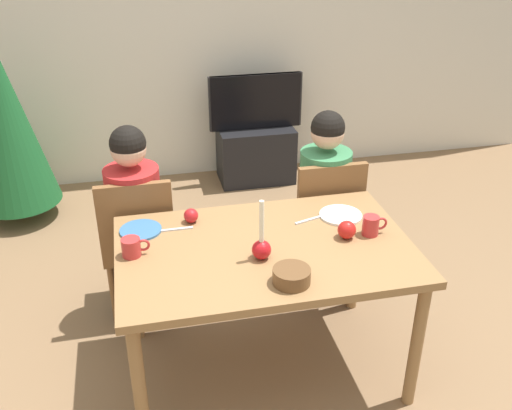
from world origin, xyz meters
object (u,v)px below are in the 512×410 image
object	(u,v)px
plate_left	(141,230)
mug_right	(372,226)
person_left_child	(137,227)
tv_stand	(256,154)
mug_left	(132,247)
chair_left	(138,239)
bowl_walnuts	(292,276)
person_right_child	(323,207)
apple_by_left_plate	(191,216)
candle_centerpiece	(261,246)
plate_right	(341,215)
tv	(256,102)
apple_near_candle	(347,230)
dining_table	(265,261)
chair_right	(324,218)
christmas_tree	(4,119)

from	to	relation	value
plate_left	mug_right	xyz separation A→B (m)	(1.10, -0.28, 0.04)
person_left_child	tv_stand	size ratio (longest dim) A/B	1.83
person_left_child	mug_right	size ratio (longest dim) A/B	9.29
mug_left	mug_right	size ratio (longest dim) A/B	1.04
chair_left	bowl_walnuts	distance (m)	1.15
person_left_child	person_right_child	xyz separation A→B (m)	(1.10, 0.00, 0.00)
mug_left	apple_by_left_plate	size ratio (longest dim) A/B	1.76
candle_centerpiece	mug_right	world-z (taller)	candle_centerpiece
person_right_child	plate_right	world-z (taller)	person_right_child
tv	apple_near_candle	size ratio (longest dim) A/B	8.79
chair_left	apple_near_candle	xyz separation A→B (m)	(0.99, -0.61, 0.28)
person_right_child	candle_centerpiece	bearing A→B (deg)	-126.88
person_left_child	apple_by_left_plate	world-z (taller)	person_left_child
person_right_child	dining_table	bearing A→B (deg)	-128.57
tv_stand	tv	xyz separation A→B (m)	(-0.00, 0.00, 0.47)
bowl_walnuts	apple_near_candle	world-z (taller)	apple_near_candle
chair_right	tv	bearing A→B (deg)	91.61
apple_near_candle	christmas_tree	bearing A→B (deg)	132.69
christmas_tree	person_right_child	bearing A→B (deg)	-34.92
dining_table	tv	distance (m)	2.35
candle_centerpiece	mug_right	size ratio (longest dim) A/B	2.34
tv	plate_right	size ratio (longest dim) A/B	3.58
person_left_child	mug_right	world-z (taller)	person_left_child
plate_left	apple_near_candle	distance (m)	1.01
tv	plate_right	world-z (taller)	tv
candle_centerpiece	plate_right	size ratio (longest dim) A/B	1.34
tv_stand	mug_right	world-z (taller)	mug_right
plate_left	mug_left	size ratio (longest dim) A/B	1.58
dining_table	candle_centerpiece	world-z (taller)	candle_centerpiece
christmas_tree	bowl_walnuts	xyz separation A→B (m)	(1.51, -2.33, -0.02)
person_left_child	candle_centerpiece	size ratio (longest dim) A/B	3.97
chair_right	christmas_tree	xyz separation A→B (m)	(-1.98, 1.41, 0.29)
mug_right	chair_right	bearing A→B (deg)	92.04
chair_right	mug_right	size ratio (longest dim) A/B	7.13
tv_stand	mug_right	distance (m)	2.37
person_right_child	plate_left	xyz separation A→B (m)	(-1.08, -0.37, 0.19)
person_right_child	bowl_walnuts	xyz separation A→B (m)	(-0.47, -0.95, 0.21)
mug_right	bowl_walnuts	size ratio (longest dim) A/B	0.77
person_left_child	plate_right	xyz separation A→B (m)	(1.04, -0.43, 0.19)
dining_table	apple_by_left_plate	distance (m)	0.46
mug_left	bowl_walnuts	bearing A→B (deg)	-29.11
chair_left	tv_stand	size ratio (longest dim) A/B	1.41
chair_right	dining_table	bearing A→B (deg)	-130.03
apple_by_left_plate	tv	bearing A→B (deg)	68.70
person_right_child	tv	world-z (taller)	person_right_child
apple_by_left_plate	bowl_walnuts	bearing A→B (deg)	-60.14
christmas_tree	tv_stand	bearing A→B (deg)	8.29
person_left_child	mug_left	bearing A→B (deg)	-92.35
dining_table	apple_near_candle	world-z (taller)	apple_near_candle
chair_left	apple_by_left_plate	xyz separation A→B (m)	(0.28, -0.30, 0.28)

